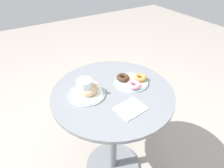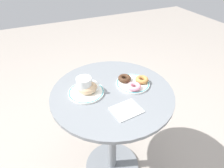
# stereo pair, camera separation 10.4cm
# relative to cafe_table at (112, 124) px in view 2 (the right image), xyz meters

# --- Properties ---
(ground_plane) EXTENTS (7.00, 7.00, 0.02)m
(ground_plane) POSITION_rel_cafe_table_xyz_m (0.00, 0.00, -0.47)
(ground_plane) COLOR #9E9389
(cafe_table) EXTENTS (0.66, 0.66, 0.72)m
(cafe_table) POSITION_rel_cafe_table_xyz_m (0.00, 0.00, 0.00)
(cafe_table) COLOR slate
(cafe_table) RESTS_ON ground
(plate_left) EXTENTS (0.19, 0.19, 0.01)m
(plate_left) POSITION_rel_cafe_table_xyz_m (-0.13, 0.04, 0.26)
(plate_left) COLOR white
(plate_left) RESTS_ON cafe_table
(plate_right) EXTENTS (0.19, 0.19, 0.01)m
(plate_right) POSITION_rel_cafe_table_xyz_m (0.13, 0.01, 0.26)
(plate_right) COLOR white
(plate_right) RESTS_ON cafe_table
(donut_glazed) EXTENTS (0.14, 0.14, 0.04)m
(donut_glazed) POSITION_rel_cafe_table_xyz_m (-0.12, 0.05, 0.29)
(donut_glazed) COLOR #E0B789
(donut_glazed) RESTS_ON plate_left
(donut_old_fashioned) EXTENTS (0.10, 0.10, 0.02)m
(donut_old_fashioned) POSITION_rel_cafe_table_xyz_m (0.18, 0.00, 0.28)
(donut_old_fashioned) COLOR #BC7F42
(donut_old_fashioned) RESTS_ON plate_right
(donut_chocolate) EXTENTS (0.09, 0.09, 0.02)m
(donut_chocolate) POSITION_rel_cafe_table_xyz_m (0.10, 0.05, 0.28)
(donut_chocolate) COLOR #422819
(donut_chocolate) RESTS_ON plate_right
(donut_pink_frosted) EXTENTS (0.10, 0.10, 0.02)m
(donut_pink_frosted) POSITION_rel_cafe_table_xyz_m (0.11, -0.04, 0.28)
(donut_pink_frosted) COLOR pink
(donut_pink_frosted) RESTS_ON plate_right
(paper_napkin) EXTENTS (0.14, 0.12, 0.01)m
(paper_napkin) POSITION_rel_cafe_table_xyz_m (0.00, -0.16, 0.26)
(paper_napkin) COLOR white
(paper_napkin) RESTS_ON cafe_table
(coffee_mug) EXTENTS (0.11, 0.09, 0.09)m
(coffee_mug) POSITION_rel_cafe_table_xyz_m (-0.13, 0.05, 0.30)
(coffee_mug) COLOR white
(coffee_mug) RESTS_ON cafe_table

